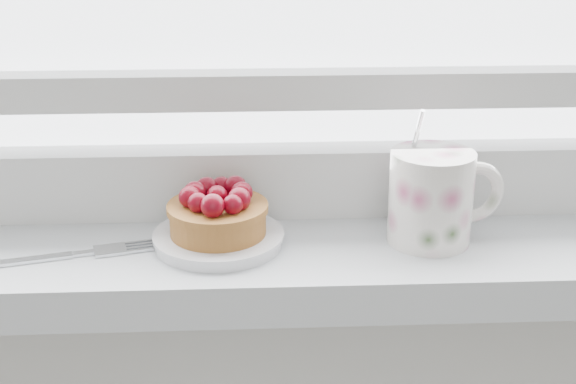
{
  "coord_description": "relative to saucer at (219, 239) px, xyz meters",
  "views": [
    {
      "loc": [
        -0.0,
        1.2,
        1.26
      ],
      "look_at": [
        0.03,
        1.88,
        1.0
      ],
      "focal_mm": 50.0,
      "sensor_mm": 36.0,
      "label": 1
    }
  ],
  "objects": [
    {
      "name": "raspberry_tart",
      "position": [
        0.0,
        0.0,
        0.03
      ],
      "size": [
        0.09,
        0.09,
        0.05
      ],
      "color": "brown",
      "rests_on": "saucer"
    },
    {
      "name": "floral_mug",
      "position": [
        0.2,
        0.0,
        0.04
      ],
      "size": [
        0.12,
        0.09,
        0.13
      ],
      "color": "white",
      "rests_on": "windowsill"
    },
    {
      "name": "fork",
      "position": [
        -0.15,
        -0.02,
        -0.0
      ],
      "size": [
        0.19,
        0.06,
        0.0
      ],
      "color": "silver",
      "rests_on": "windowsill"
    },
    {
      "name": "saucer",
      "position": [
        0.0,
        0.0,
        0.0
      ],
      "size": [
        0.12,
        0.12,
        0.01
      ],
      "primitive_type": "cylinder",
      "color": "silver",
      "rests_on": "windowsill"
    }
  ]
}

